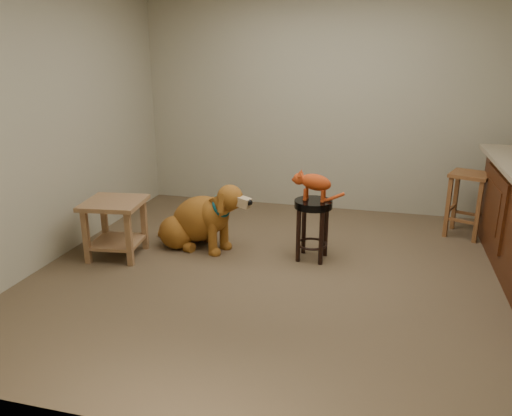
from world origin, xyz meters
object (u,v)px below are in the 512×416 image
(wood_stool, at_px, (467,204))
(side_table, at_px, (115,220))
(tabby_kitten, at_px, (313,183))
(padded_stool, at_px, (313,218))
(golden_retriever, at_px, (199,220))

(wood_stool, bearing_deg, side_table, -156.61)
(tabby_kitten, bearing_deg, side_table, -163.13)
(padded_stool, bearing_deg, side_table, -167.43)
(wood_stool, relative_size, tabby_kitten, 1.39)
(wood_stool, xyz_separation_m, side_table, (-3.22, -1.39, 0.01))
(padded_stool, height_order, tabby_kitten, tabby_kitten)
(padded_stool, relative_size, wood_stool, 0.84)
(golden_retriever, distance_m, tabby_kitten, 1.19)
(side_table, height_order, tabby_kitten, tabby_kitten)
(golden_retriever, bearing_deg, padded_stool, 16.82)
(padded_stool, xyz_separation_m, side_table, (-1.78, -0.40, -0.04))
(wood_stool, relative_size, golden_retriever, 0.61)
(golden_retriever, xyz_separation_m, tabby_kitten, (1.10, -0.01, 0.45))
(tabby_kitten, bearing_deg, golden_retriever, -176.15)
(padded_stool, distance_m, side_table, 1.82)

